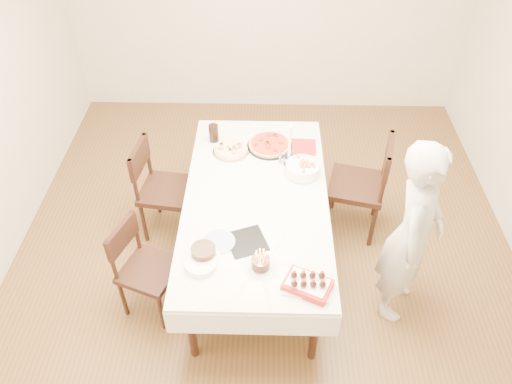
{
  "coord_description": "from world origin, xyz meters",
  "views": [
    {
      "loc": [
        -0.01,
        -2.94,
        3.46
      ],
      "look_at": [
        -0.08,
        -0.05,
        0.81
      ],
      "focal_mm": 35.0,
      "sensor_mm": 36.0,
      "label": 1
    }
  ],
  "objects_px": {
    "chair_left_savory": "(167,190)",
    "taper_candle": "(290,144)",
    "chair_left_dessert": "(149,271)",
    "pizza_pepperoni": "(270,145)",
    "pasta_bowl": "(302,169)",
    "cola_glass": "(214,133)",
    "chair_right_savory": "(357,185)",
    "person": "(412,235)",
    "birthday_cake": "(261,259)",
    "layer_cake": "(203,253)",
    "pizza_white": "(231,150)",
    "dining_table": "(256,230)",
    "strawberry_box": "(308,284)"
  },
  "relations": [
    {
      "from": "taper_candle",
      "to": "cola_glass",
      "type": "bearing_deg",
      "value": 154.39
    },
    {
      "from": "pizza_pepperoni",
      "to": "person",
      "type": "bearing_deg",
      "value": -46.57
    },
    {
      "from": "chair_right_savory",
      "to": "taper_candle",
      "type": "bearing_deg",
      "value": -165.48
    },
    {
      "from": "chair_left_savory",
      "to": "cola_glass",
      "type": "distance_m",
      "value": 0.66
    },
    {
      "from": "pizza_pepperoni",
      "to": "strawberry_box",
      "type": "xyz_separation_m",
      "value": [
        0.26,
        -1.54,
        0.02
      ]
    },
    {
      "from": "pizza_pepperoni",
      "to": "taper_candle",
      "type": "bearing_deg",
      "value": -55.53
    },
    {
      "from": "person",
      "to": "pizza_pepperoni",
      "type": "xyz_separation_m",
      "value": [
        -1.03,
        1.09,
        -0.03
      ]
    },
    {
      "from": "layer_cake",
      "to": "pasta_bowl",
      "type": "bearing_deg",
      "value": 51.63
    },
    {
      "from": "pizza_pepperoni",
      "to": "pasta_bowl",
      "type": "xyz_separation_m",
      "value": [
        0.28,
        -0.37,
        0.03
      ]
    },
    {
      "from": "person",
      "to": "birthday_cake",
      "type": "distance_m",
      "value": 1.13
    },
    {
      "from": "pizza_white",
      "to": "layer_cake",
      "type": "distance_m",
      "value": 1.21
    },
    {
      "from": "chair_left_dessert",
      "to": "cola_glass",
      "type": "distance_m",
      "value": 1.37
    },
    {
      "from": "pizza_white",
      "to": "chair_right_savory",
      "type": "bearing_deg",
      "value": -7.29
    },
    {
      "from": "chair_right_savory",
      "to": "person",
      "type": "height_order",
      "value": "person"
    },
    {
      "from": "pasta_bowl",
      "to": "cola_glass",
      "type": "bearing_deg",
      "value": 150.17
    },
    {
      "from": "layer_cake",
      "to": "dining_table",
      "type": "bearing_deg",
      "value": 60.3
    },
    {
      "from": "dining_table",
      "to": "cola_glass",
      "type": "bearing_deg",
      "value": 117.87
    },
    {
      "from": "layer_cake",
      "to": "strawberry_box",
      "type": "xyz_separation_m",
      "value": [
        0.71,
        -0.25,
        -0.01
      ]
    },
    {
      "from": "pasta_bowl",
      "to": "dining_table",
      "type": "bearing_deg",
      "value": -141.08
    },
    {
      "from": "person",
      "to": "cola_glass",
      "type": "xyz_separation_m",
      "value": [
        -1.54,
        1.17,
        0.03
      ]
    },
    {
      "from": "pizza_white",
      "to": "taper_candle",
      "type": "relative_size",
      "value": 0.78
    },
    {
      "from": "chair_right_savory",
      "to": "pizza_white",
      "type": "distance_m",
      "value": 1.16
    },
    {
      "from": "dining_table",
      "to": "pizza_white",
      "type": "distance_m",
      "value": 0.74
    },
    {
      "from": "pizza_pepperoni",
      "to": "cola_glass",
      "type": "xyz_separation_m",
      "value": [
        -0.5,
        0.08,
        0.06
      ]
    },
    {
      "from": "chair_right_savory",
      "to": "taper_candle",
      "type": "xyz_separation_m",
      "value": [
        -0.62,
        -0.01,
        0.45
      ]
    },
    {
      "from": "taper_candle",
      "to": "pizza_white",
      "type": "bearing_deg",
      "value": 163.21
    },
    {
      "from": "pizza_white",
      "to": "birthday_cake",
      "type": "xyz_separation_m",
      "value": [
        0.28,
        -1.28,
        0.06
      ]
    },
    {
      "from": "chair_left_savory",
      "to": "chair_left_dessert",
      "type": "relative_size",
      "value": 1.11
    },
    {
      "from": "pizza_pepperoni",
      "to": "birthday_cake",
      "type": "height_order",
      "value": "birthday_cake"
    },
    {
      "from": "person",
      "to": "layer_cake",
      "type": "distance_m",
      "value": 1.51
    },
    {
      "from": "taper_candle",
      "to": "layer_cake",
      "type": "height_order",
      "value": "taper_candle"
    },
    {
      "from": "chair_right_savory",
      "to": "person",
      "type": "distance_m",
      "value": 0.95
    },
    {
      "from": "taper_candle",
      "to": "birthday_cake",
      "type": "relative_size",
      "value": 3.04
    },
    {
      "from": "chair_left_savory",
      "to": "chair_left_dessert",
      "type": "height_order",
      "value": "chair_left_savory"
    },
    {
      "from": "chair_right_savory",
      "to": "person",
      "type": "bearing_deg",
      "value": -59.88
    },
    {
      "from": "layer_cake",
      "to": "birthday_cake",
      "type": "xyz_separation_m",
      "value": [
        0.4,
        -0.08,
        0.03
      ]
    },
    {
      "from": "cola_glass",
      "to": "chair_left_dessert",
      "type": "bearing_deg",
      "value": -108.15
    },
    {
      "from": "chair_left_dessert",
      "to": "person",
      "type": "height_order",
      "value": "person"
    },
    {
      "from": "chair_left_savory",
      "to": "taper_candle",
      "type": "xyz_separation_m",
      "value": [
        1.07,
        0.06,
        0.48
      ]
    },
    {
      "from": "cola_glass",
      "to": "layer_cake",
      "type": "relative_size",
      "value": 0.73
    },
    {
      "from": "pizza_white",
      "to": "taper_candle",
      "type": "distance_m",
      "value": 0.56
    },
    {
      "from": "dining_table",
      "to": "birthday_cake",
      "type": "xyz_separation_m",
      "value": [
        0.05,
        -0.7,
        0.46
      ]
    },
    {
      "from": "layer_cake",
      "to": "birthday_cake",
      "type": "bearing_deg",
      "value": -11.48
    },
    {
      "from": "chair_left_dessert",
      "to": "pasta_bowl",
      "type": "xyz_separation_m",
      "value": [
        1.19,
        0.8,
        0.37
      ]
    },
    {
      "from": "pasta_bowl",
      "to": "birthday_cake",
      "type": "distance_m",
      "value": 1.06
    },
    {
      "from": "chair_left_dessert",
      "to": "pizza_pepperoni",
      "type": "height_order",
      "value": "chair_left_dessert"
    },
    {
      "from": "taper_candle",
      "to": "layer_cake",
      "type": "bearing_deg",
      "value": -120.6
    },
    {
      "from": "chair_right_savory",
      "to": "taper_candle",
      "type": "relative_size",
      "value": 2.42
    },
    {
      "from": "dining_table",
      "to": "strawberry_box",
      "type": "distance_m",
      "value": 1.03
    },
    {
      "from": "dining_table",
      "to": "person",
      "type": "height_order",
      "value": "person"
    }
  ]
}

